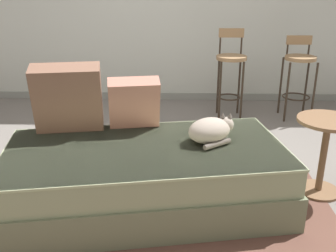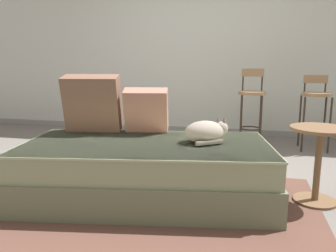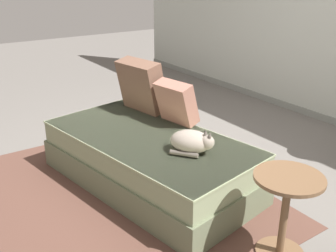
# 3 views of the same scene
# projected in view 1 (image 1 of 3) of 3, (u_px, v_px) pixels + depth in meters

# --- Properties ---
(ground_plane) EXTENTS (16.00, 16.00, 0.00)m
(ground_plane) POSITION_uv_depth(u_px,v_px,m) (151.00, 178.00, 3.20)
(ground_plane) COLOR #66605B
(ground_plane) RESTS_ON ground
(wall_baseboard_trim) EXTENTS (8.00, 0.02, 0.09)m
(wall_baseboard_trim) POSITION_uv_depth(u_px,v_px,m) (162.00, 96.00, 5.23)
(wall_baseboard_trim) COLOR gray
(wall_baseboard_trim) RESTS_ON ground
(area_rug) EXTENTS (2.62, 2.07, 0.01)m
(area_rug) POSITION_uv_depth(u_px,v_px,m) (143.00, 229.00, 2.55)
(area_rug) COLOR brown
(area_rug) RESTS_ON ground
(couch) EXTENTS (2.06, 1.28, 0.45)m
(couch) POSITION_uv_depth(u_px,v_px,m) (146.00, 176.00, 2.75)
(couch) COLOR #636B50
(couch) RESTS_ON ground
(throw_pillow_corner) EXTENTS (0.53, 0.35, 0.51)m
(throw_pillow_corner) POSITION_uv_depth(u_px,v_px,m) (68.00, 98.00, 2.86)
(throw_pillow_corner) COLOR brown
(throw_pillow_corner) RESTS_ON couch
(throw_pillow_middle) EXTENTS (0.41, 0.30, 0.40)m
(throw_pillow_middle) POSITION_uv_depth(u_px,v_px,m) (134.00, 103.00, 2.94)
(throw_pillow_middle) COLOR #936051
(throw_pillow_middle) RESTS_ON couch
(cat) EXTENTS (0.40, 0.38, 0.20)m
(cat) POSITION_uv_depth(u_px,v_px,m) (211.00, 130.00, 2.73)
(cat) COLOR gray
(cat) RESTS_ON couch
(bar_stool_near_window) EXTENTS (0.34, 0.34, 1.00)m
(bar_stool_near_window) POSITION_uv_depth(u_px,v_px,m) (231.00, 67.00, 4.41)
(bar_stool_near_window) COLOR #2D2319
(bar_stool_near_window) RESTS_ON ground
(bar_stool_by_doorway) EXTENTS (0.34, 0.34, 0.92)m
(bar_stool_by_doorway) POSITION_uv_depth(u_px,v_px,m) (299.00, 69.00, 4.40)
(bar_stool_by_doorway) COLOR #2D2319
(bar_stool_by_doorway) RESTS_ON ground
(side_table) EXTENTS (0.44, 0.44, 0.59)m
(side_table) POSITION_uv_depth(u_px,v_px,m) (325.00, 146.00, 2.86)
(side_table) COLOR brown
(side_table) RESTS_ON ground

